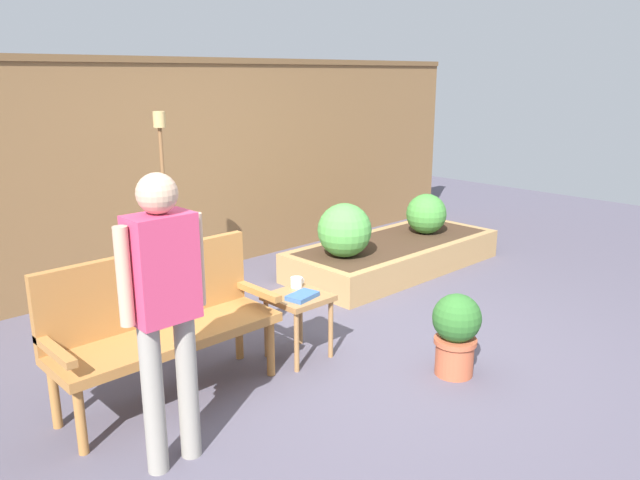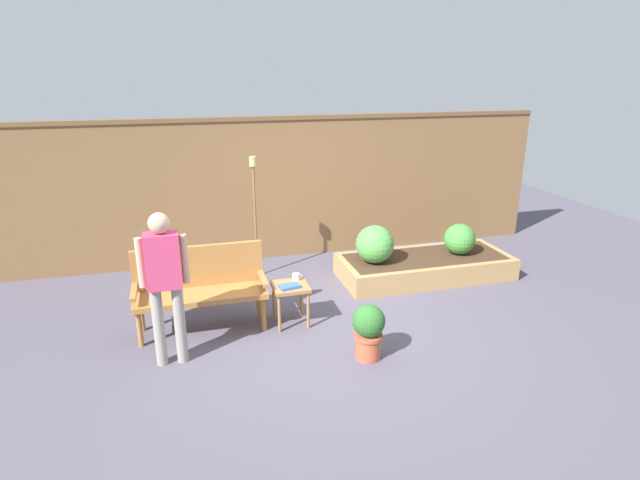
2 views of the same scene
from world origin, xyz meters
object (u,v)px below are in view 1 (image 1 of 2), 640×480
side_table (298,306)px  person_by_bench (164,298)px  cup_on_table (297,282)px  shrub_near_bench (344,230)px  tiki_torch (163,176)px  garden_bench (160,315)px  shrub_far_corner (426,214)px  book_on_table (302,296)px  potted_boxwood (456,331)px

side_table → person_by_bench: size_ratio=0.31×
cup_on_table → shrub_near_bench: bearing=30.2°
tiki_torch → side_table: bearing=-84.5°
garden_bench → side_table: (0.99, -0.20, -0.15)m
shrub_far_corner → tiki_torch: (-2.79, 0.68, 0.65)m
book_on_table → person_by_bench: 1.44m
side_table → book_on_table: size_ratio=2.14×
potted_boxwood → shrub_near_bench: (0.76, 1.80, 0.24)m
side_table → shrub_far_corner: 2.78m
garden_bench → book_on_table: bearing=-15.4°
person_by_bench → cup_on_table: bearing=23.6°
garden_bench → potted_boxwood: bearing=-35.7°
garden_bench → shrub_near_bench: 2.44m
garden_bench → cup_on_table: bearing=-3.5°
book_on_table → tiki_torch: size_ratio=0.13×
garden_bench → person_by_bench: (-0.34, -0.69, 0.39)m
side_table → potted_boxwood: potted_boxwood is taller
shrub_far_corner → person_by_bench: 4.21m
tiki_torch → shrub_near_bench: bearing=-24.3°
book_on_table → side_table: bearing=60.1°
garden_bench → cup_on_table: size_ratio=12.19×
shrub_near_bench → garden_bench: bearing=-164.2°
side_table → shrub_far_corner: (2.64, 0.86, 0.12)m
garden_bench → tiki_torch: 1.70m
shrub_far_corner → tiki_torch: size_ratio=0.26×
potted_boxwood → shrub_far_corner: bearing=41.3°
shrub_near_bench → shrub_far_corner: (1.29, 0.00, -0.04)m
tiki_torch → potted_boxwood: bearing=-73.3°
cup_on_table → tiki_torch: tiki_torch is taller
garden_bench → side_table: size_ratio=3.00×
side_table → potted_boxwood: bearing=-57.7°
book_on_table → person_by_bench: bearing=-172.8°
garden_bench → shrub_near_bench: bearing=15.8°
side_table → potted_boxwood: (0.59, -0.94, -0.08)m
shrub_far_corner → tiki_torch: 2.94m
shrub_far_corner → book_on_table: bearing=-160.8°
shrub_far_corner → tiki_torch: bearing=166.3°
garden_bench → cup_on_table: (1.09, -0.07, -0.03)m
shrub_far_corner → person_by_bench: person_by_bench is taller
shrub_far_corner → person_by_bench: size_ratio=0.28×
shrub_near_bench → person_by_bench: person_by_bench is taller
garden_bench → book_on_table: size_ratio=6.41×
potted_boxwood → tiki_torch: 2.72m
book_on_table → person_by_bench: (-1.30, -0.42, 0.44)m
tiki_torch → cup_on_table: bearing=-80.1°
garden_bench → shrub_near_bench: garden_bench is taller
garden_bench → shrub_far_corner: 3.69m
shrub_near_bench → person_by_bench: bearing=-153.2°
side_table → shrub_near_bench: bearing=32.4°
cup_on_table → person_by_bench: person_by_bench is taller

